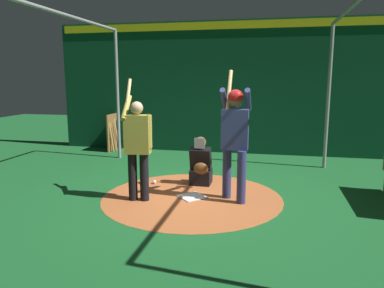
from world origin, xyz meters
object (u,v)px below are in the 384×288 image
Objects in this scene: visitor at (137,144)px; baseball_2 at (181,196)px; batter at (235,133)px; home_plate at (192,197)px; baseball_1 at (136,190)px; bat_rack at (116,133)px; baseball_0 at (154,182)px; catcher at (201,166)px.

visitor is 27.74× the size of baseball_2.
batter is at bearing 95.29° from visitor.
baseball_1 reaches higher than home_plate.
batter is at bearing 97.72° from baseball_2.
baseball_1 is at bearing -101.37° from baseball_2.
baseball_2 reaches higher than home_plate.
home_plate is at bearing 38.79° from bat_rack.
baseball_0 is (-0.64, -1.62, -1.11)m from batter.
bat_rack is 14.32× the size of baseball_1.
visitor reaches higher than home_plate.
visitor is 1.94× the size of bat_rack.
baseball_2 is at bearing 36.50° from bat_rack.
baseball_2 is (0.76, 0.74, 0.00)m from baseball_0.
catcher is 0.99m from baseball_2.
baseball_1 is (0.58, -0.17, 0.00)m from baseball_0.
baseball_2 is at bearing -9.92° from catcher.
baseball_0 is at bearing -79.58° from catcher.
home_plate is at bearing 0.05° from catcher.
batter reaches higher than bat_rack.
visitor is at bearing -78.09° from batter.
baseball_1 is (-0.07, -1.07, 0.03)m from home_plate.
home_plate is 0.40× the size of bat_rack.
baseball_1 is at bearing -16.14° from baseball_0.
baseball_0 and baseball_2 have the same top height.
visitor is 27.74× the size of baseball_1.
baseball_1 is (3.82, 2.06, -0.45)m from bat_rack.
bat_rack is at bearing -145.56° from baseball_0.
baseball_1 is (-0.40, -0.21, -0.93)m from visitor.
home_plate is 1.11m from baseball_0.
batter is 2.31× the size of catcher.
bat_rack reaches higher than baseball_2.
baseball_0 is at bearing 175.66° from visitor.
bat_rack is 4.36m from baseball_1.
home_plate is 1.34m from visitor.
visitor is at bearing -37.08° from catcher.
catcher is (-0.80, -0.73, -0.78)m from batter.
baseball_1 is at bearing -93.51° from home_plate.
baseball_0 is at bearing -125.53° from home_plate.
bat_rack is (-3.89, -3.12, 0.48)m from home_plate.
batter is at bearing 68.54° from baseball_0.
home_plate is 0.20m from baseball_2.
batter is 29.76× the size of baseball_1.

